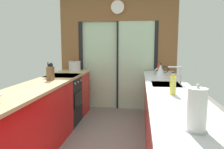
# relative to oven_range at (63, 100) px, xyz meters

# --- Properties ---
(ground_plane) EXTENTS (5.04, 7.60, 0.02)m
(ground_plane) POSITION_rel_oven_range_xyz_m (0.91, -0.65, -0.47)
(ground_plane) COLOR slate
(back_wall_unit) EXTENTS (2.64, 0.12, 2.70)m
(back_wall_unit) POSITION_rel_oven_range_xyz_m (0.91, 1.15, 1.07)
(back_wall_unit) COLOR brown
(back_wall_unit) RESTS_ON ground_plane
(left_counter_run) EXTENTS (0.62, 3.80, 0.92)m
(left_counter_run) POSITION_rel_oven_range_xyz_m (-0.00, -1.12, 0.01)
(left_counter_run) COLOR red
(left_counter_run) RESTS_ON ground_plane
(right_counter_run) EXTENTS (0.62, 3.80, 0.92)m
(right_counter_run) POSITION_rel_oven_range_xyz_m (1.82, -0.95, 0.01)
(right_counter_run) COLOR red
(right_counter_run) RESTS_ON ground_plane
(sink_faucet) EXTENTS (0.19, 0.02, 0.26)m
(sink_faucet) POSITION_rel_oven_range_xyz_m (1.97, -0.70, 0.64)
(sink_faucet) COLOR #B7BABC
(sink_faucet) RESTS_ON right_counter_run
(oven_range) EXTENTS (0.60, 0.60, 0.92)m
(oven_range) POSITION_rel_oven_range_xyz_m (0.00, 0.00, 0.00)
(oven_range) COLOR black
(oven_range) RESTS_ON ground_plane
(knife_block) EXTENTS (0.09, 0.14, 0.29)m
(knife_block) POSITION_rel_oven_range_xyz_m (0.02, -0.59, 0.58)
(knife_block) COLOR brown
(knife_block) RESTS_ON left_counter_run
(stock_pot) EXTENTS (0.25, 0.25, 0.23)m
(stock_pot) POSITION_rel_oven_range_xyz_m (0.02, 0.72, 0.57)
(stock_pot) COLOR #B7BABC
(stock_pot) RESTS_ON left_counter_run
(kettle) EXTENTS (0.27, 0.18, 0.23)m
(kettle) POSITION_rel_oven_range_xyz_m (1.80, 0.23, 0.56)
(kettle) COLOR #B7BABC
(kettle) RESTS_ON right_counter_run
(soap_bottle_near) EXTENTS (0.07, 0.07, 0.26)m
(soap_bottle_near) POSITION_rel_oven_range_xyz_m (1.80, -1.37, 0.58)
(soap_bottle_near) COLOR #D1CC4C
(soap_bottle_near) RESTS_ON right_counter_run
(soap_bottle_far) EXTENTS (0.05, 0.05, 0.22)m
(soap_bottle_far) POSITION_rel_oven_range_xyz_m (1.80, 0.61, 0.56)
(soap_bottle_far) COLOR #B23D2D
(soap_bottle_far) RESTS_ON right_counter_run
(paper_towel_roll) EXTENTS (0.14, 0.14, 0.32)m
(paper_towel_roll) POSITION_rel_oven_range_xyz_m (1.80, -2.46, 0.61)
(paper_towel_roll) COLOR #B7BABC
(paper_towel_roll) RESTS_ON right_counter_run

